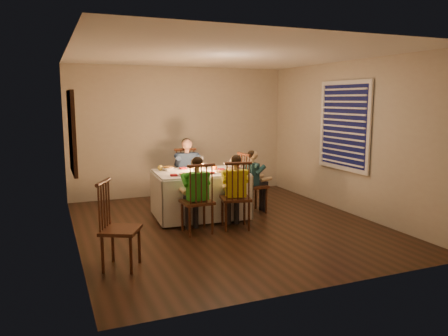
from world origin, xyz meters
name	(u,v)px	position (x,y,z in m)	size (l,w,h in m)	color
ground	(228,225)	(0.00, 0.00, 0.00)	(5.00, 5.00, 0.00)	black
wall_left	(72,149)	(-2.25, 0.00, 1.30)	(0.02, 5.00, 2.60)	#BFB7A3
wall_right	(349,138)	(2.25, 0.00, 1.30)	(0.02, 5.00, 2.60)	#BFB7A3
wall_back	(180,132)	(0.00, 2.50, 1.30)	(4.50, 0.02, 2.60)	#BFB7A3
ceiling	(228,55)	(0.00, 0.00, 2.60)	(5.00, 5.00, 0.00)	white
dining_table	(200,185)	(-0.24, 0.63, 0.55)	(1.54, 1.16, 0.74)	silver
chair_adult	(188,206)	(-0.19, 1.46, 0.00)	(0.43, 0.41, 1.05)	black
chair_near_left	(197,233)	(-0.56, -0.18, 0.00)	(0.43, 0.41, 1.05)	black
chair_near_right	(235,228)	(0.05, -0.18, 0.00)	(0.43, 0.41, 1.05)	black
chair_end	(253,212)	(0.72, 0.58, 0.00)	(0.43, 0.41, 1.05)	black
chair_extra	(122,268)	(-1.82, -1.14, 0.00)	(0.43, 0.41, 1.04)	black
adult	(188,206)	(-0.19, 1.46, 0.00)	(0.46, 0.42, 1.25)	navy
child_green	(197,233)	(-0.56, -0.18, 0.00)	(0.39, 0.36, 1.14)	green
child_yellow	(235,228)	(0.05, -0.18, 0.00)	(0.39, 0.36, 1.13)	yellow
child_teal	(253,212)	(0.72, 0.58, 0.00)	(0.36, 0.33, 1.09)	#1A3C42
setting_adult	(193,168)	(-0.24, 0.96, 0.78)	(0.26, 0.26, 0.02)	white
setting_green	(185,175)	(-0.57, 0.37, 0.78)	(0.26, 0.26, 0.02)	white
setting_yellow	(221,173)	(0.03, 0.35, 0.78)	(0.26, 0.26, 0.02)	white
setting_teal	(231,169)	(0.32, 0.61, 0.78)	(0.26, 0.26, 0.02)	white
candle_left	(195,169)	(-0.32, 0.64, 0.82)	(0.06, 0.06, 0.10)	white
candle_right	(203,168)	(-0.18, 0.63, 0.82)	(0.06, 0.06, 0.10)	white
squash	(160,168)	(-0.82, 0.98, 0.82)	(0.09, 0.09, 0.09)	yellow
orange_fruit	(215,168)	(0.05, 0.67, 0.81)	(0.08, 0.08, 0.08)	orange
serving_bowl	(168,169)	(-0.69, 0.93, 0.80)	(0.20, 0.20, 0.05)	white
wall_mirror	(72,132)	(-2.22, 0.30, 1.50)	(0.06, 0.95, 1.15)	black
window_blinds	(343,126)	(2.21, 0.10, 1.50)	(0.07, 1.34, 1.54)	black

